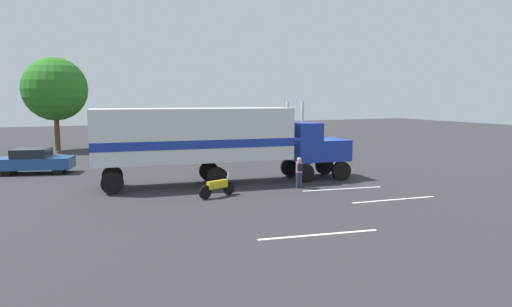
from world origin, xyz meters
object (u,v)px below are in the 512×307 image
Objects in this scene: parked_car at (34,161)px; motorcycle at (217,187)px; parked_bus at (182,129)px; tree_left at (55,89)px; person_bystander at (299,171)px; semi_truck at (214,138)px.

parked_car is 13.72m from motorcycle.
parked_car is at bearing -149.55° from parked_bus.
tree_left reaches higher than parked_car.
person_bystander reaches higher than motorcycle.
person_bystander reaches higher than parked_car.
person_bystander is 0.14× the size of parked_bus.
parked_bus is 17.85m from motorcycle.
tree_left is (1.41, 12.81, 4.66)m from parked_car.
motorcycle is at bearing -106.61° from semi_truck.
parked_bus is 13.00m from parked_car.
parked_bus is at bearing 95.51° from person_bystander.
tree_left reaches higher than parked_bus.
parked_bus is 5.60× the size of motorcycle.
parked_bus reaches higher than person_bystander.
parked_car is 13.70m from tree_left.
person_bystander is 0.35× the size of parked_car.
semi_truck is at bearing 73.39° from motorcycle.
parked_car is at bearing 139.59° from semi_truck.
tree_left reaches higher than semi_truck.
tree_left is (-11.41, 23.52, 4.57)m from person_bystander.
parked_car is 2.34× the size of motorcycle.
person_bystander is 16.71m from parked_car.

